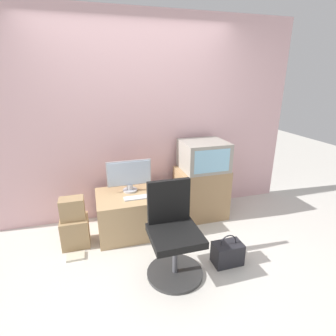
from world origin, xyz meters
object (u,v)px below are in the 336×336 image
(cardboard_box_lower, at_px, (75,231))
(handbag, at_px, (227,253))
(mouse, at_px, (155,195))
(office_chair, at_px, (173,237))
(book, at_px, (76,256))
(keyboard, at_px, (136,198))
(main_monitor, at_px, (129,175))
(crt_tv, at_px, (204,155))

(cardboard_box_lower, distance_m, handbag, 1.71)
(mouse, bearing_deg, cardboard_box_lower, 178.31)
(office_chair, relative_size, book, 4.93)
(handbag, bearing_deg, book, 160.40)
(keyboard, height_order, handbag, keyboard)
(main_monitor, distance_m, cardboard_box_lower, 0.89)
(crt_tv, relative_size, book, 3.07)
(office_chair, bearing_deg, mouse, 90.26)
(keyboard, height_order, mouse, mouse)
(mouse, bearing_deg, book, -166.85)
(keyboard, relative_size, crt_tv, 0.51)
(crt_tv, bearing_deg, main_monitor, -178.65)
(mouse, relative_size, crt_tv, 0.10)
(handbag, bearing_deg, office_chair, 174.50)
(handbag, bearing_deg, crt_tv, 81.68)
(crt_tv, bearing_deg, cardboard_box_lower, -171.96)
(main_monitor, height_order, crt_tv, crt_tv)
(main_monitor, height_order, handbag, main_monitor)
(main_monitor, relative_size, mouse, 9.33)
(main_monitor, relative_size, handbag, 1.60)
(mouse, xyz_separation_m, handbag, (0.57, -0.76, -0.40))
(main_monitor, xyz_separation_m, handbag, (0.83, -1.00, -0.58))
(keyboard, bearing_deg, crt_tv, 15.11)
(office_chair, bearing_deg, handbag, -5.50)
(keyboard, distance_m, crt_tv, 1.05)
(cardboard_box_lower, bearing_deg, keyboard, -1.66)
(mouse, height_order, handbag, mouse)
(keyboard, distance_m, book, 0.90)
(mouse, distance_m, office_chair, 0.72)
(mouse, height_order, cardboard_box_lower, mouse)
(mouse, bearing_deg, crt_tv, 19.95)
(book, bearing_deg, handbag, -19.60)
(book, bearing_deg, cardboard_box_lower, 88.78)
(crt_tv, height_order, cardboard_box_lower, crt_tv)
(main_monitor, distance_m, mouse, 0.40)
(keyboard, bearing_deg, mouse, -1.79)
(cardboard_box_lower, bearing_deg, crt_tv, 8.04)
(keyboard, relative_size, cardboard_box_lower, 0.86)
(mouse, height_order, crt_tv, crt_tv)
(handbag, distance_m, book, 1.62)
(office_chair, xyz_separation_m, handbag, (0.57, -0.05, -0.27))
(cardboard_box_lower, bearing_deg, mouse, -1.69)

